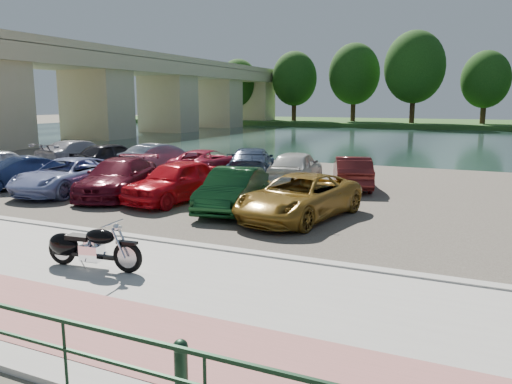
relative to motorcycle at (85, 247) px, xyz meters
The scene contains 23 objects.
ground 1.27m from the motorcycle, 21.10° to the left, with size 200.00×200.00×0.00m, color #595447.
promenade 1.32m from the motorcycle, 29.22° to the right, with size 60.00×6.00×0.10m, color #A9A59F.
pink_path 2.39m from the motorcycle, 63.17° to the right, with size 60.00×2.00×0.01m, color #A0625A.
kerb 2.68m from the motorcycle, 66.28° to the left, with size 60.00×0.30×0.14m, color #A9A59F.
parking_lot 11.47m from the motorcycle, 84.70° to the left, with size 60.00×18.00×0.04m, color #413B34.
river 40.43m from the motorcycle, 88.50° to the left, with size 120.00×40.00×0.00m, color #172A26.
far_bank 72.42m from the motorcycle, 89.16° to the left, with size 120.00×24.00×0.60m, color #1F4518.
bridge 49.67m from the motorcycle, 123.03° to the left, with size 7.00×56.00×8.55m.
far_trees 66.78m from the motorcycle, 85.32° to the left, with size 70.25×10.68×12.52m.
motorcycle is the anchor object (origin of this frame).
car_1 11.85m from the motorcycle, 146.11° to the left, with size 1.37×3.92×1.29m, color #152142.
car_2 9.97m from the motorcycle, 137.02° to the left, with size 2.26×4.89×1.36m, color #8792C4.
car_3 8.68m from the motorcycle, 125.30° to the left, with size 1.98×4.88×1.42m, color #500B1A.
car_4 7.51m from the motorcycle, 108.84° to the left, with size 1.76×4.38×1.49m, color red.
car_5 6.67m from the motorcycle, 89.03° to the left, with size 1.46×4.19×1.38m, color #0F3717.
car_6 6.90m from the motorcycle, 68.50° to the left, with size 2.26×4.90×1.36m, color olive.
car_7 18.12m from the motorcycle, 134.15° to the left, with size 2.09×5.14×1.49m, color #A09EA7.
car_8 15.99m from the motorcycle, 128.44° to the left, with size 1.77×4.41×1.50m, color black.
car_9 15.28m from the motorcycle, 119.12° to the left, with size 1.53×4.40×1.45m, color slate.
car_10 14.13m from the motorcycle, 109.91° to the left, with size 2.10×4.56×1.27m, color #AA1C36.
car_11 13.62m from the motorcycle, 100.07° to the left, with size 2.01×4.94×1.43m, color navy.
car_12 12.48m from the motorcycle, 89.11° to the left, with size 1.76×4.38×1.49m, color silver.
car_13 12.83m from the motorcycle, 78.05° to the left, with size 1.41×4.04×1.33m, color #571717.
Camera 1 is at (6.53, -8.20, 3.62)m, focal length 35.00 mm.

